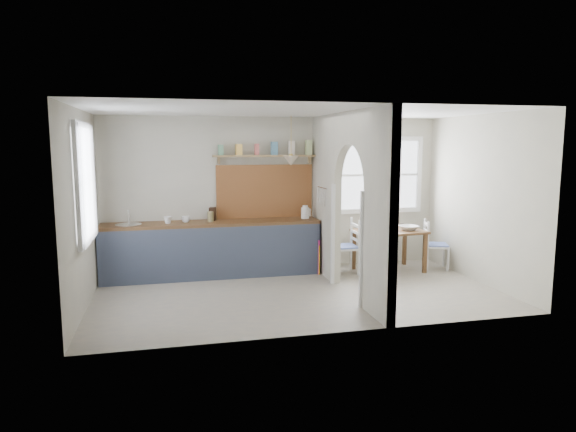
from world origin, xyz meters
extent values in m
cube|color=gray|center=(0.00, 0.00, 0.00)|extent=(5.80, 3.20, 0.01)
cube|color=beige|center=(0.00, 0.00, 2.60)|extent=(5.80, 3.20, 0.01)
cube|color=beige|center=(0.00, 1.60, 1.30)|extent=(5.80, 0.01, 2.60)
cube|color=beige|center=(0.00, -1.60, 1.30)|extent=(5.80, 0.01, 2.60)
cube|color=beige|center=(-2.90, 0.00, 1.30)|extent=(0.01, 3.20, 2.60)
cube|color=beige|center=(2.90, 0.00, 1.30)|extent=(0.01, 3.20, 2.60)
cube|color=beige|center=(0.70, -1.20, 1.30)|extent=(0.12, 0.80, 2.60)
cube|color=beige|center=(0.70, 1.00, 1.30)|extent=(0.12, 1.20, 2.60)
cube|color=beige|center=(0.70, -0.20, 2.08)|extent=(0.12, 1.20, 1.05)
cube|color=#4A3217|center=(-1.13, 1.30, 0.88)|extent=(3.50, 0.60, 0.05)
cube|color=#474D5E|center=(-1.13, 1.01, 0.42)|extent=(3.50, 0.03, 0.85)
cube|color=black|center=(-1.13, 1.35, 0.42)|extent=(3.46, 0.45, 0.85)
cylinder|color=silver|center=(-2.43, 1.30, 0.89)|extent=(0.40, 0.40, 0.02)
cube|color=#9C5D31|center=(-0.20, 1.58, 1.35)|extent=(1.65, 0.03, 0.90)
cube|color=#9B794D|center=(-0.20, 1.49, 1.95)|extent=(1.75, 0.20, 0.03)
cube|color=#4C815F|center=(-0.95, 1.49, 2.06)|extent=(0.09, 0.09, 0.18)
cube|color=gold|center=(-0.65, 1.49, 2.06)|extent=(0.09, 0.09, 0.18)
cube|color=#B44B46|center=(-0.35, 1.49, 2.06)|extent=(0.09, 0.09, 0.18)
cube|color=teal|center=(-0.06, 1.49, 2.06)|extent=(0.09, 0.09, 0.18)
cube|color=beige|center=(0.24, 1.49, 2.06)|extent=(0.09, 0.09, 0.18)
cube|color=#A2B775|center=(0.54, 1.49, 2.06)|extent=(0.09, 0.09, 0.18)
cone|color=beige|center=(0.15, 1.15, 1.88)|extent=(0.26, 0.26, 0.16)
cylinder|color=silver|center=(0.61, 0.90, 1.45)|extent=(0.02, 0.50, 0.02)
imported|color=white|center=(-1.83, 1.26, 0.96)|extent=(0.13, 0.13, 0.12)
imported|color=white|center=(-1.55, 1.31, 0.95)|extent=(0.14, 0.14, 0.10)
cube|color=black|center=(-1.11, 1.45, 1.01)|extent=(0.13, 0.16, 0.21)
cylinder|color=olive|center=(-1.15, 1.32, 0.98)|extent=(0.11, 0.11, 0.16)
cube|color=#CE297F|center=(0.58, 0.97, 0.28)|extent=(0.02, 0.03, 0.61)
cube|color=orange|center=(0.58, 0.95, 0.25)|extent=(0.02, 0.03, 0.49)
imported|color=silver|center=(2.13, 0.88, 0.74)|extent=(0.38, 0.38, 0.08)
imported|color=#41773E|center=(1.67, 0.73, 0.74)|extent=(0.10, 0.10, 0.08)
cylinder|color=black|center=(1.48, 0.92, 0.71)|extent=(0.24, 0.24, 0.02)
imported|color=#53335B|center=(1.89, 1.14, 0.79)|extent=(0.21, 0.21, 0.17)
camera|label=1|loc=(-1.82, -6.97, 2.16)|focal=32.00mm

